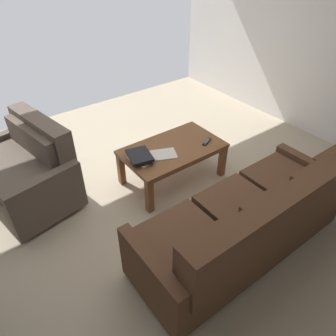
# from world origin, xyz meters

# --- Properties ---
(ground_plane) EXTENTS (5.27, 5.07, 0.01)m
(ground_plane) POSITION_xyz_m (0.00, 0.00, -0.00)
(ground_plane) COLOR #B7A88E
(wall_left) EXTENTS (0.12, 5.07, 2.62)m
(wall_left) POSITION_xyz_m (-2.64, 0.00, 1.31)
(wall_left) COLOR silver
(wall_left) RESTS_ON ground
(sofa_main) EXTENTS (2.03, 0.80, 0.88)m
(sofa_main) POSITION_xyz_m (-0.15, 1.17, 0.38)
(sofa_main) COLOR black
(sofa_main) RESTS_ON ground
(loveseat_near) EXTENTS (0.97, 1.27, 0.90)m
(loveseat_near) POSITION_xyz_m (1.14, -0.75, 0.38)
(loveseat_near) COLOR black
(loveseat_near) RESTS_ON ground
(coffee_table) EXTENTS (1.14, 0.67, 0.45)m
(coffee_table) POSITION_xyz_m (-0.30, -0.08, 0.39)
(coffee_table) COLOR brown
(coffee_table) RESTS_ON ground
(book_stack) EXTENTS (0.29, 0.34, 0.08)m
(book_stack) POSITION_xyz_m (0.12, -0.09, 0.49)
(book_stack) COLOR silver
(book_stack) RESTS_ON coffee_table
(tv_remote) EXTENTS (0.16, 0.10, 0.02)m
(tv_remote) POSITION_xyz_m (-0.68, 0.07, 0.46)
(tv_remote) COLOR black
(tv_remote) RESTS_ON coffee_table
(loose_magazine) EXTENTS (0.33, 0.30, 0.01)m
(loose_magazine) POSITION_xyz_m (-0.14, -0.03, 0.46)
(loose_magazine) COLOR silver
(loose_magazine) RESTS_ON coffee_table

